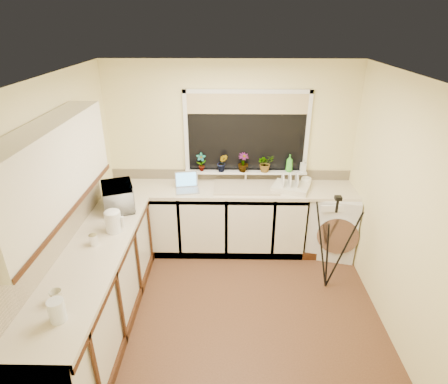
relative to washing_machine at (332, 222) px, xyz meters
The scene contains 34 objects.
floor 1.82m from the washing_machine, 139.41° to the right, with size 3.20×3.20×0.00m, color brown.
ceiling 2.69m from the washing_machine, 139.41° to the right, with size 3.20×3.20×0.00m, color white.
wall_back 1.60m from the washing_machine, 165.56° to the left, with size 3.20×3.20×0.00m, color #F7E9A4.
wall_front 3.08m from the washing_machine, 116.90° to the right, with size 3.20×3.20×0.00m, color #F7E9A4.
wall_left 3.26m from the washing_machine, 158.62° to the right, with size 3.00×3.00×0.00m, color #F7E9A4.
wall_right 1.42m from the washing_machine, 77.59° to the right, with size 3.00×3.00×0.00m, color #F7E9A4.
base_cabinet_back 1.67m from the washing_machine, behind, with size 2.55×0.60×0.86m, color silver.
base_cabinet_left 3.02m from the washing_machine, 151.22° to the right, with size 0.54×2.40×0.86m, color silver.
worktop_back 1.42m from the washing_machine, behind, with size 3.20×0.60×0.04m, color beige.
worktop_left 3.05m from the washing_machine, 151.22° to the right, with size 0.60×2.40×0.04m, color beige.
upper_cabinet 3.49m from the washing_machine, 150.08° to the right, with size 0.28×1.90×0.70m, color silver.
splashback_left 3.35m from the washing_machine, 153.65° to the right, with size 0.02×2.40×0.45m, color beige.
splashback_back 1.49m from the washing_machine, 166.04° to the left, with size 3.20×0.02×0.14m, color beige.
window_glass 1.63m from the washing_machine, 163.86° to the left, with size 1.50×0.02×1.00m, color black.
window_blind 1.91m from the washing_machine, 165.02° to the left, with size 1.50×0.02×0.25m, color tan.
windowsill 1.32m from the washing_machine, 166.43° to the left, with size 1.60×0.14×0.03m, color white.
sink 1.24m from the washing_machine, behind, with size 0.82×0.46×0.03m, color tan.
faucet 1.31m from the washing_machine, 168.81° to the left, with size 0.03×0.03×0.24m, color silver.
washing_machine is the anchor object (origin of this frame).
laptop 1.97m from the washing_machine, behind, with size 0.33×0.31×0.21m.
kettle 2.80m from the washing_machine, 157.85° to the right, with size 0.17×0.17×0.22m, color silver.
dish_rack 0.77m from the washing_machine, behind, with size 0.44×0.33×0.07m, color beige.
tripod 0.81m from the washing_machine, 105.30° to the right, with size 0.59×0.59×1.19m, color black, non-canonical shape.
glass_jug 3.49m from the washing_machine, 138.78° to the right, with size 0.12×0.12×0.17m, color silver.
steel_jar 3.00m from the washing_machine, 154.14° to the right, with size 0.08×0.08×0.11m, color silver.
microwave 2.75m from the washing_machine, 169.06° to the right, with size 0.49×0.33×0.27m, color white.
plant_a 1.90m from the washing_machine, behind, with size 0.13×0.09×0.24m, color #999999.
plant_b 1.65m from the washing_machine, behind, with size 0.13×0.11×0.24m, color #999999.
plant_c 1.42m from the washing_machine, 168.02° to the left, with size 0.14×0.14×0.25m, color #999999.
plant_d 1.18m from the washing_machine, 164.21° to the left, with size 0.21×0.18×0.24m, color #999999.
soap_bottle_green 0.97m from the washing_machine, 155.96° to the left, with size 0.09×0.09×0.23m, color green.
soap_bottle_clear 0.85m from the washing_machine, 146.48° to the left, with size 0.08×0.08×0.17m, color #999999.
cup_back 0.65m from the washing_machine, 158.89° to the left, with size 0.14×0.14×0.11m, color white.
cup_left 3.43m from the washing_machine, 142.46° to the right, with size 0.10×0.10×0.09m, color beige.
Camera 1 is at (-0.01, -3.13, 2.89)m, focal length 29.67 mm.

